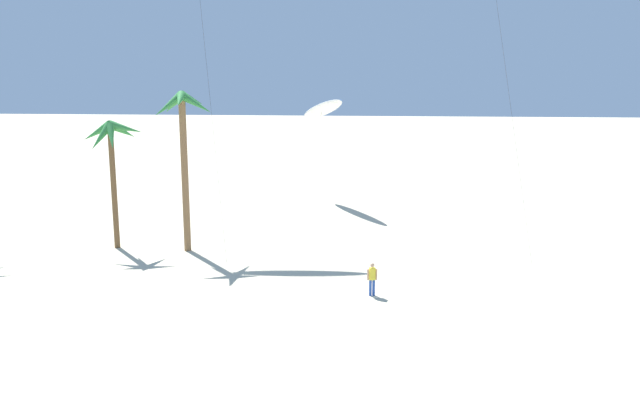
{
  "coord_description": "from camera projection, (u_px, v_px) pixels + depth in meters",
  "views": [
    {
      "loc": [
        1.74,
        -4.35,
        11.13
      ],
      "look_at": [
        -0.32,
        20.73,
        5.91
      ],
      "focal_mm": 37.81,
      "sensor_mm": 36.0,
      "label": 1
    }
  ],
  "objects": [
    {
      "name": "person_foreground_walker",
      "position": [
        372.0,
        278.0,
        33.13
      ],
      "size": [
        0.5,
        0.25,
        1.67
      ],
      "color": "#284CA3",
      "rests_on": "ground"
    },
    {
      "name": "palm_tree_2",
      "position": [
        183.0,
        127.0,
        39.89
      ],
      "size": [
        3.6,
        4.1,
        9.73
      ],
      "color": "olive",
      "rests_on": "ground"
    },
    {
      "name": "flying_kite_2",
      "position": [
        322.0,
        109.0,
        54.18
      ],
      "size": [
        4.5,
        8.92,
        9.04
      ],
      "color": "white",
      "rests_on": "ground"
    },
    {
      "name": "palm_tree_1",
      "position": [
        112.0,
        144.0,
        40.84
      ],
      "size": [
        3.86,
        3.43,
        7.94
      ],
      "color": "brown",
      "rests_on": "ground"
    }
  ]
}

